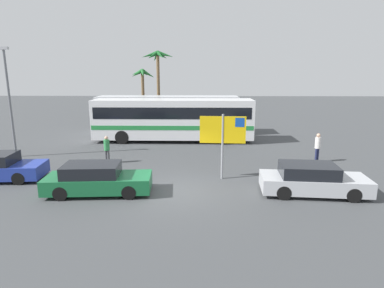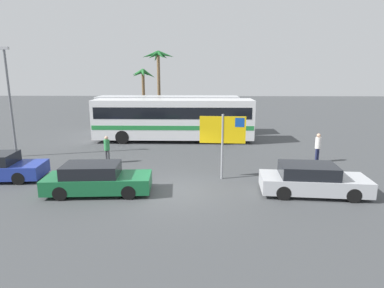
% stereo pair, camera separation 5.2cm
% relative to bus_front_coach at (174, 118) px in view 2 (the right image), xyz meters
% --- Properties ---
extents(ground, '(120.00, 120.00, 0.00)m').
position_rel_bus_front_coach_xyz_m(ground, '(0.91, -10.77, -1.78)').
color(ground, '#424447').
extents(bus_front_coach, '(11.91, 2.57, 3.17)m').
position_rel_bus_front_coach_xyz_m(bus_front_coach, '(0.00, 0.00, 0.00)').
color(bus_front_coach, white).
rests_on(bus_front_coach, ground).
extents(bus_rear_coach, '(11.91, 2.57, 3.17)m').
position_rel_bus_front_coach_xyz_m(bus_rear_coach, '(-0.72, 3.29, 0.00)').
color(bus_rear_coach, silver).
rests_on(bus_rear_coach, ground).
extents(ferry_sign, '(2.20, 0.18, 3.20)m').
position_rel_bus_front_coach_xyz_m(ferry_sign, '(3.11, -8.98, 0.54)').
color(ferry_sign, gray).
rests_on(ferry_sign, ground).
extents(car_green, '(4.57, 1.95, 1.32)m').
position_rel_bus_front_coach_xyz_m(car_green, '(-2.46, -11.06, -1.15)').
color(car_green, '#196638').
rests_on(car_green, ground).
extents(car_silver, '(4.56, 2.05, 1.32)m').
position_rel_bus_front_coach_xyz_m(car_silver, '(6.78, -10.97, -1.15)').
color(car_silver, '#B7BABF').
rests_on(car_silver, ground).
extents(pedestrian_near_sign, '(0.32, 0.32, 1.70)m').
position_rel_bus_front_coach_xyz_m(pedestrian_near_sign, '(8.84, -5.82, -0.78)').
color(pedestrian_near_sign, '#1E2347').
rests_on(pedestrian_near_sign, ground).
extents(pedestrian_crossing_lot, '(0.32, 0.32, 1.59)m').
position_rel_bus_front_coach_xyz_m(pedestrian_crossing_lot, '(-3.35, -6.30, -0.86)').
color(pedestrian_crossing_lot, '#4C4C51').
rests_on(pedestrian_crossing_lot, ground).
extents(lamp_post_left_side, '(0.56, 0.20, 6.60)m').
position_rel_bus_front_coach_xyz_m(lamp_post_left_side, '(-9.46, -4.95, 1.84)').
color(lamp_post_left_side, slate).
rests_on(lamp_post_left_side, ground).
extents(palm_tree_seaside, '(2.73, 2.85, 5.55)m').
position_rel_bus_front_coach_xyz_m(palm_tree_seaside, '(-4.04, 10.33, 2.59)').
color(palm_tree_seaside, brown).
rests_on(palm_tree_seaside, ground).
extents(palm_tree_inland, '(3.36, 3.12, 7.32)m').
position_rel_bus_front_coach_xyz_m(palm_tree_inland, '(-2.22, 9.27, 4.14)').
color(palm_tree_inland, brown).
rests_on(palm_tree_inland, ground).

